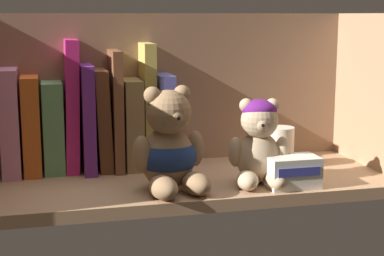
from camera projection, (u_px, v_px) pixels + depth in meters
The scene contains 17 objects.
shelf_board at pixel (193, 183), 102.48cm from camera, with size 64.91×26.16×2.00cm, color #A87F5B.
shelf_back_panel at pixel (175, 93), 113.04cm from camera, with size 67.31×1.20×29.22cm, color #89664D.
shelf_side_panel_right at pixel (374, 97), 107.92cm from camera, with size 1.60×28.56×29.22cm, color #A87F5B.
book_0 at pixel (11, 121), 103.70cm from camera, with size 3.07×12.01×18.16cm, color #CB7EA3.
book_1 at pixel (31, 124), 104.64cm from camera, with size 2.94×10.96×16.77cm, color #C45A1E.
book_2 at pixel (53, 126), 105.61cm from camera, with size 3.49×9.43×15.70cm, color #60965F.
book_3 at pixel (71, 105), 105.73cm from camera, with size 2.23×9.39×22.86cm, color #CD2375.
book_4 at pixel (87, 117), 106.73cm from camera, with size 2.08×13.77×18.63cm, color #642582.
book_5 at pixel (102, 119), 107.43cm from camera, with size 2.29×10.95×17.70cm, color brown.
book_6 at pixel (115, 109), 107.70cm from camera, with size 1.65×12.83×20.98cm, color brown.
book_7 at pixel (131, 123), 108.83cm from camera, with size 3.12×11.84×15.87cm, color olive.
book_8 at pixel (147, 105), 108.97cm from camera, with size 2.04×9.37×22.11cm, color tan.
book_9 at pixel (162, 119), 110.15cm from camera, with size 2.79×11.06×16.61cm, color #5C60B9.
teddy_bear_larger at pixel (169, 150), 93.93cm from camera, with size 12.10×12.96×16.30cm.
teddy_bear_smaller at pixel (259, 144), 97.38cm from camera, with size 10.30×10.73×13.88cm.
pillar_candle at pixel (280, 147), 108.54cm from camera, with size 4.93×4.93×7.32cm, color silver.
small_product_box at pixel (292, 172), 96.24cm from camera, with size 8.12×5.54×4.97cm.
Camera 1 is at (-24.12, -96.06, 28.91)cm, focal length 56.93 mm.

